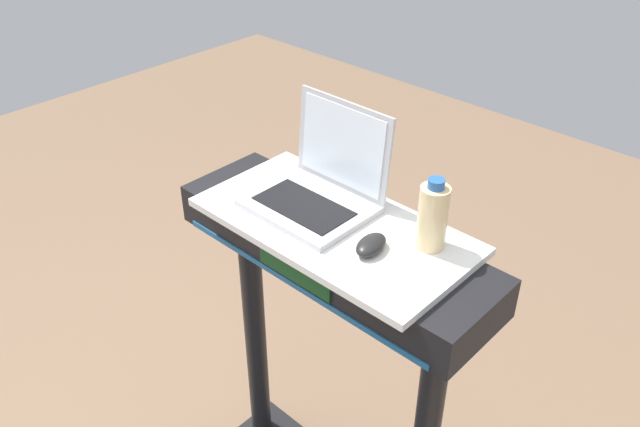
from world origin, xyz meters
TOP-DOWN VIEW (x-y plane):
  - desk_board at (0.00, 0.70)m, footprint 0.71×0.36m
  - laptop at (-0.09, 0.74)m, footprint 0.31×0.27m
  - computer_mouse at (0.14, 0.67)m, footprint 0.08×0.11m
  - water_bottle at (0.23, 0.78)m, footprint 0.07×0.07m

SIDE VIEW (x-z plane):
  - desk_board at x=0.00m, z-range 1.19..1.21m
  - computer_mouse at x=0.14m, z-range 1.21..1.25m
  - laptop at x=-0.09m, z-range 1.14..1.39m
  - water_bottle at x=0.23m, z-range 1.20..1.39m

